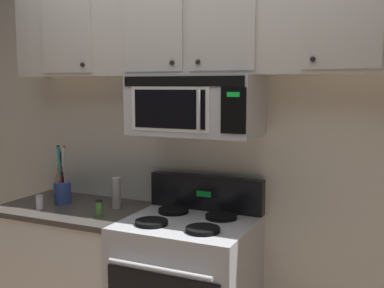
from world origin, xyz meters
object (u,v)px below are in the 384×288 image
(utensil_crock_blue, at_px, (62,187))
(spice_jar, at_px, (99,208))
(over_range_microwave, at_px, (195,105))
(salt_shaker, at_px, (40,202))
(pepper_mill, at_px, (116,193))

(utensil_crock_blue, distance_m, spice_jar, 0.45)
(over_range_microwave, height_order, utensil_crock_blue, over_range_microwave)
(over_range_microwave, distance_m, spice_jar, 0.85)
(spice_jar, bearing_deg, over_range_microwave, 25.35)
(salt_shaker, height_order, pepper_mill, pepper_mill)
(utensil_crock_blue, xyz_separation_m, spice_jar, (0.41, -0.16, -0.06))
(utensil_crock_blue, distance_m, salt_shaker, 0.19)
(salt_shaker, xyz_separation_m, pepper_mill, (0.44, 0.23, 0.06))
(salt_shaker, distance_m, pepper_mill, 0.50)
(pepper_mill, bearing_deg, utensil_crock_blue, -172.65)
(pepper_mill, distance_m, spice_jar, 0.22)
(pepper_mill, relative_size, spice_jar, 1.85)
(salt_shaker, bearing_deg, spice_jar, 1.98)
(utensil_crock_blue, relative_size, pepper_mill, 1.97)
(over_range_microwave, bearing_deg, utensil_crock_blue, -174.66)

